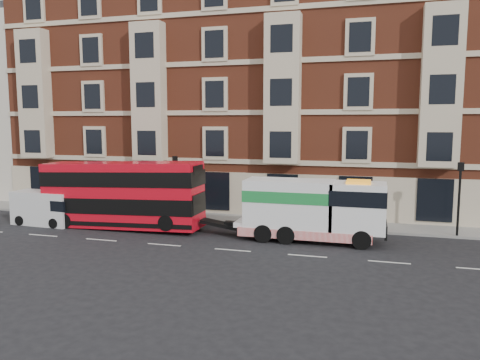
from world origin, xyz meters
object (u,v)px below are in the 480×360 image
(tow_truck, at_px, (310,209))
(pedestrian, at_px, (132,205))
(box_van, at_px, (45,208))
(double_decker_bus, at_px, (122,194))

(tow_truck, bearing_deg, pedestrian, 166.37)
(tow_truck, bearing_deg, box_van, -178.62)
(tow_truck, relative_size, pedestrian, 5.57)
(tow_truck, relative_size, box_van, 1.94)
(box_van, height_order, pedestrian, box_van)
(tow_truck, distance_m, box_van, 17.67)
(box_van, bearing_deg, double_decker_bus, 7.11)
(box_van, bearing_deg, tow_truck, 4.15)
(tow_truck, xyz_separation_m, pedestrian, (-13.17, 3.19, -0.96))
(double_decker_bus, distance_m, box_van, 5.73)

